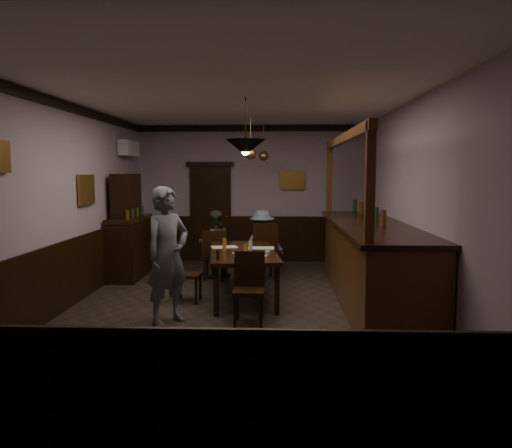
# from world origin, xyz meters

# --- Properties ---
(room) EXTENTS (5.01, 8.01, 3.01)m
(room) POSITION_xyz_m (0.00, 0.00, 1.50)
(room) COLOR #2D2621
(room) RESTS_ON ground
(dining_table) EXTENTS (1.26, 2.31, 0.75)m
(dining_table) POSITION_xyz_m (0.04, 0.72, 0.69)
(dining_table) COLOR black
(dining_table) RESTS_ON ground
(chair_far_left) EXTENTS (0.41, 0.41, 0.92)m
(chair_far_left) POSITION_xyz_m (-0.58, 1.93, 0.51)
(chair_far_left) COLOR black
(chair_far_left) RESTS_ON ground
(chair_far_right) EXTENTS (0.55, 0.55, 1.06)m
(chair_far_right) POSITION_xyz_m (0.34, 2.03, 0.58)
(chair_far_right) COLOR black
(chair_far_right) RESTS_ON ground
(chair_near) EXTENTS (0.41, 0.41, 0.94)m
(chair_near) POSITION_xyz_m (0.21, -0.59, 0.51)
(chair_near) COLOR black
(chair_near) RESTS_ON ground
(chair_side) EXTENTS (0.40, 0.40, 0.89)m
(chair_side) POSITION_xyz_m (-0.86, 0.42, 0.49)
(chair_side) COLOR black
(chair_side) RESTS_ON ground
(person_standing) EXTENTS (0.75, 0.78, 1.80)m
(person_standing) POSITION_xyz_m (-0.85, -0.65, 0.90)
(person_standing) COLOR slate
(person_standing) RESTS_ON ground
(person_seated_left) EXTENTS (0.74, 0.66, 1.26)m
(person_seated_left) POSITION_xyz_m (-0.60, 2.20, 0.63)
(person_seated_left) COLOR #434328
(person_seated_left) RESTS_ON ground
(person_seated_right) EXTENTS (0.89, 0.62, 1.27)m
(person_seated_right) POSITION_xyz_m (0.29, 2.31, 0.63)
(person_seated_right) COLOR slate
(person_seated_right) RESTS_ON ground
(newspaper_left) EXTENTS (0.48, 0.40, 0.01)m
(newspaper_left) POSITION_xyz_m (-0.29, 1.05, 0.75)
(newspaper_left) COLOR silver
(newspaper_left) RESTS_ON dining_table
(newspaper_right) EXTENTS (0.43, 0.31, 0.01)m
(newspaper_right) POSITION_xyz_m (0.32, 0.97, 0.75)
(newspaper_right) COLOR silver
(newspaper_right) RESTS_ON dining_table
(napkin) EXTENTS (0.17, 0.17, 0.00)m
(napkin) POSITION_xyz_m (0.00, 0.51, 0.75)
(napkin) COLOR #FFFD5D
(napkin) RESTS_ON dining_table
(saucer) EXTENTS (0.15, 0.15, 0.01)m
(saucer) POSITION_xyz_m (0.38, 0.20, 0.76)
(saucer) COLOR white
(saucer) RESTS_ON dining_table
(coffee_cup) EXTENTS (0.09, 0.09, 0.07)m
(coffee_cup) POSITION_xyz_m (0.44, 0.17, 0.80)
(coffee_cup) COLOR white
(coffee_cup) RESTS_ON saucer
(pastry_plate) EXTENTS (0.22, 0.22, 0.01)m
(pastry_plate) POSITION_xyz_m (0.05, 0.16, 0.76)
(pastry_plate) COLOR white
(pastry_plate) RESTS_ON dining_table
(pastry_ring_a) EXTENTS (0.13, 0.13, 0.04)m
(pastry_ring_a) POSITION_xyz_m (-0.02, 0.19, 0.79)
(pastry_ring_a) COLOR #C68C47
(pastry_ring_a) RESTS_ON pastry_plate
(pastry_ring_b) EXTENTS (0.13, 0.13, 0.04)m
(pastry_ring_b) POSITION_xyz_m (0.09, 0.23, 0.79)
(pastry_ring_b) COLOR #C68C47
(pastry_ring_b) RESTS_ON pastry_plate
(soda_can) EXTENTS (0.07, 0.07, 0.12)m
(soda_can) POSITION_xyz_m (0.09, 0.61, 0.81)
(soda_can) COLOR gold
(soda_can) RESTS_ON dining_table
(beer_glass) EXTENTS (0.06, 0.06, 0.20)m
(beer_glass) POSITION_xyz_m (-0.25, 0.70, 0.85)
(beer_glass) COLOR #BF721E
(beer_glass) RESTS_ON dining_table
(water_glass) EXTENTS (0.06, 0.06, 0.15)m
(water_glass) POSITION_xyz_m (0.16, 0.75, 0.82)
(water_glass) COLOR silver
(water_glass) RESTS_ON dining_table
(pepper_mill) EXTENTS (0.04, 0.04, 0.14)m
(pepper_mill) POSITION_xyz_m (-0.26, -0.12, 0.82)
(pepper_mill) COLOR black
(pepper_mill) RESTS_ON dining_table
(sideboard) EXTENTS (0.53, 1.47, 1.94)m
(sideboard) POSITION_xyz_m (-2.21, 2.20, 0.78)
(sideboard) COLOR black
(sideboard) RESTS_ON ground
(bar_counter) EXTENTS (1.06, 4.54, 2.54)m
(bar_counter) POSITION_xyz_m (1.99, 0.49, 0.64)
(bar_counter) COLOR #4C2714
(bar_counter) RESTS_ON ground
(door_back) EXTENTS (0.90, 0.06, 2.10)m
(door_back) POSITION_xyz_m (-0.90, 3.95, 1.05)
(door_back) COLOR black
(door_back) RESTS_ON ground
(ac_unit) EXTENTS (0.20, 0.85, 0.30)m
(ac_unit) POSITION_xyz_m (-2.38, 2.90, 2.45)
(ac_unit) COLOR white
(ac_unit) RESTS_ON ground
(picture_left_small) EXTENTS (0.04, 0.28, 0.36)m
(picture_left_small) POSITION_xyz_m (-2.46, -1.60, 2.15)
(picture_left_small) COLOR olive
(picture_left_small) RESTS_ON ground
(picture_left_large) EXTENTS (0.04, 0.62, 0.48)m
(picture_left_large) POSITION_xyz_m (-2.46, 0.80, 1.70)
(picture_left_large) COLOR olive
(picture_left_large) RESTS_ON ground
(picture_back) EXTENTS (0.55, 0.04, 0.42)m
(picture_back) POSITION_xyz_m (0.90, 3.96, 1.80)
(picture_back) COLOR olive
(picture_back) RESTS_ON ground
(pendant_iron) EXTENTS (0.56, 0.56, 0.79)m
(pendant_iron) POSITION_xyz_m (0.13, -0.07, 2.32)
(pendant_iron) COLOR black
(pendant_iron) RESTS_ON ground
(pendant_brass_mid) EXTENTS (0.20, 0.20, 0.81)m
(pendant_brass_mid) POSITION_xyz_m (0.10, 1.88, 2.30)
(pendant_brass_mid) COLOR #BF8C3F
(pendant_brass_mid) RESTS_ON ground
(pendant_brass_far) EXTENTS (0.20, 0.20, 0.81)m
(pendant_brass_far) POSITION_xyz_m (0.30, 3.12, 2.30)
(pendant_brass_far) COLOR #BF8C3F
(pendant_brass_far) RESTS_ON ground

